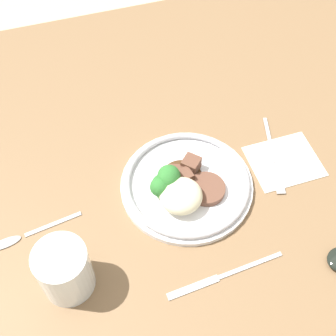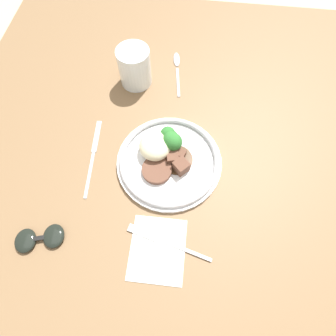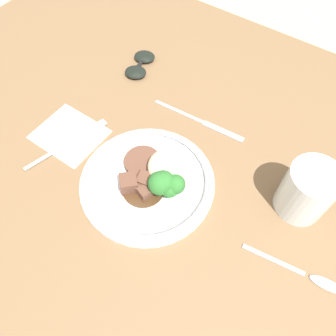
{
  "view_description": "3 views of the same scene",
  "coord_description": "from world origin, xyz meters",
  "px_view_note": "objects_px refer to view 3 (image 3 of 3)",
  "views": [
    {
      "loc": [
        0.2,
        0.44,
        0.76
      ],
      "look_at": [
        0.06,
        -0.02,
        0.08
      ],
      "focal_mm": 50.0,
      "sensor_mm": 36.0,
      "label": 1
    },
    {
      "loc": [
        -0.24,
        -0.03,
        0.59
      ],
      "look_at": [
        0.0,
        -0.0,
        0.06
      ],
      "focal_mm": 28.0,
      "sensor_mm": 36.0,
      "label": 2
    },
    {
      "loc": [
        0.23,
        -0.22,
        0.55
      ],
      "look_at": [
        0.05,
        0.03,
        0.07
      ],
      "focal_mm": 35.0,
      "sensor_mm": 36.0,
      "label": 3
    }
  ],
  "objects_px": {
    "fork": "(75,139)",
    "spoon": "(313,278)",
    "plate": "(153,178)",
    "juice_glass": "(305,193)",
    "knife": "(201,122)",
    "sunglasses": "(140,64)"
  },
  "relations": [
    {
      "from": "juice_glass",
      "to": "sunglasses",
      "type": "relative_size",
      "value": 0.91
    },
    {
      "from": "sunglasses",
      "to": "knife",
      "type": "bearing_deg",
      "value": -32.58
    },
    {
      "from": "fork",
      "to": "spoon",
      "type": "relative_size",
      "value": 1.1
    },
    {
      "from": "plate",
      "to": "fork",
      "type": "distance_m",
      "value": 0.19
    },
    {
      "from": "fork",
      "to": "sunglasses",
      "type": "bearing_deg",
      "value": 20.9
    },
    {
      "from": "fork",
      "to": "spoon",
      "type": "distance_m",
      "value": 0.49
    },
    {
      "from": "plate",
      "to": "knife",
      "type": "xyz_separation_m",
      "value": [
        -0.01,
        0.17,
        -0.02
      ]
    },
    {
      "from": "juice_glass",
      "to": "knife",
      "type": "height_order",
      "value": "juice_glass"
    },
    {
      "from": "fork",
      "to": "spoon",
      "type": "xyz_separation_m",
      "value": [
        0.49,
        0.02,
        -0.0
      ]
    },
    {
      "from": "sunglasses",
      "to": "plate",
      "type": "bearing_deg",
      "value": -64.18
    },
    {
      "from": "plate",
      "to": "fork",
      "type": "bearing_deg",
      "value": -176.33
    },
    {
      "from": "fork",
      "to": "sunglasses",
      "type": "distance_m",
      "value": 0.25
    },
    {
      "from": "plate",
      "to": "fork",
      "type": "height_order",
      "value": "plate"
    },
    {
      "from": "spoon",
      "to": "sunglasses",
      "type": "height_order",
      "value": "sunglasses"
    },
    {
      "from": "plate",
      "to": "juice_glass",
      "type": "height_order",
      "value": "juice_glass"
    },
    {
      "from": "fork",
      "to": "knife",
      "type": "bearing_deg",
      "value": -29.4
    },
    {
      "from": "juice_glass",
      "to": "sunglasses",
      "type": "height_order",
      "value": "juice_glass"
    },
    {
      "from": "knife",
      "to": "spoon",
      "type": "xyz_separation_m",
      "value": [
        0.31,
        -0.17,
        0.0
      ]
    },
    {
      "from": "juice_glass",
      "to": "knife",
      "type": "distance_m",
      "value": 0.25
    },
    {
      "from": "spoon",
      "to": "sunglasses",
      "type": "xyz_separation_m",
      "value": [
        -0.52,
        0.23,
        0.01
      ]
    },
    {
      "from": "knife",
      "to": "spoon",
      "type": "bearing_deg",
      "value": -32.76
    },
    {
      "from": "plate",
      "to": "juice_glass",
      "type": "relative_size",
      "value": 2.43
    }
  ]
}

